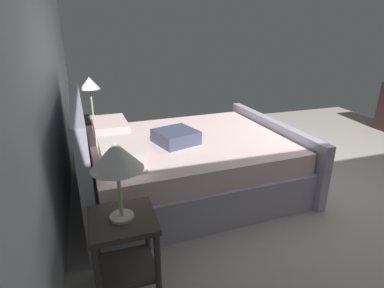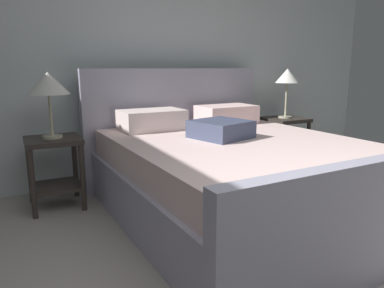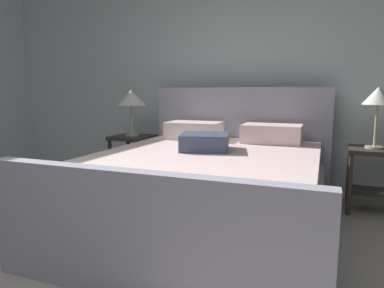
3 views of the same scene
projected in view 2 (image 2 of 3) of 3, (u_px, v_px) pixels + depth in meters
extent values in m
cube|color=silver|center=(132.00, 42.00, 3.66)|extent=(6.18, 0.12, 2.86)
cube|color=#A5A3B8|center=(238.00, 192.00, 2.89)|extent=(1.89, 2.20, 0.40)
cube|color=#A5A3B8|center=(176.00, 126.00, 3.76)|extent=(1.92, 0.18, 1.16)
cube|color=#A5A3B8|center=(365.00, 226.00, 1.90)|extent=(1.92, 0.18, 0.72)
cube|color=silver|center=(239.00, 154.00, 2.82)|extent=(1.80, 2.14, 0.22)
cube|color=silver|center=(152.00, 120.00, 3.26)|extent=(0.57, 0.38, 0.18)
cube|color=beige|center=(226.00, 114.00, 3.64)|extent=(0.57, 0.38, 0.18)
cube|color=#3F4762|center=(221.00, 129.00, 2.89)|extent=(0.50, 0.50, 0.14)
cube|color=#332D27|center=(285.00, 119.00, 4.21)|extent=(0.44, 0.44, 0.04)
cube|color=#332D27|center=(283.00, 153.00, 4.30)|extent=(0.40, 0.40, 0.02)
cylinder|color=#332D27|center=(282.00, 149.00, 4.03)|extent=(0.04, 0.04, 0.56)
cylinder|color=#332D27|center=(308.00, 146.00, 4.19)|extent=(0.04, 0.04, 0.56)
cylinder|color=#332D27|center=(261.00, 143.00, 4.36)|extent=(0.04, 0.04, 0.56)
cylinder|color=#332D27|center=(286.00, 140.00, 4.52)|extent=(0.04, 0.04, 0.56)
cylinder|color=#B7B293|center=(285.00, 117.00, 4.21)|extent=(0.16, 0.16, 0.02)
cylinder|color=#B7B293|center=(286.00, 100.00, 4.16)|extent=(0.02, 0.02, 0.38)
cone|color=silver|center=(287.00, 76.00, 4.11)|extent=(0.27, 0.27, 0.16)
cube|color=#332D27|center=(53.00, 140.00, 3.00)|extent=(0.44, 0.44, 0.04)
cube|color=#332D27|center=(57.00, 186.00, 3.09)|extent=(0.40, 0.40, 0.02)
cylinder|color=#332D27|center=(33.00, 184.00, 2.82)|extent=(0.04, 0.04, 0.56)
cylinder|color=#332D27|center=(83.00, 178.00, 2.98)|extent=(0.04, 0.04, 0.56)
cylinder|color=#332D27|center=(30.00, 172.00, 3.15)|extent=(0.04, 0.04, 0.56)
cylinder|color=#332D27|center=(75.00, 167.00, 3.32)|extent=(0.04, 0.04, 0.56)
cylinder|color=#B7B293|center=(53.00, 137.00, 3.00)|extent=(0.16, 0.16, 0.02)
cylinder|color=#B7B293|center=(51.00, 115.00, 2.96)|extent=(0.02, 0.02, 0.34)
cone|color=silver|center=(48.00, 83.00, 2.91)|extent=(0.33, 0.33, 0.18)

